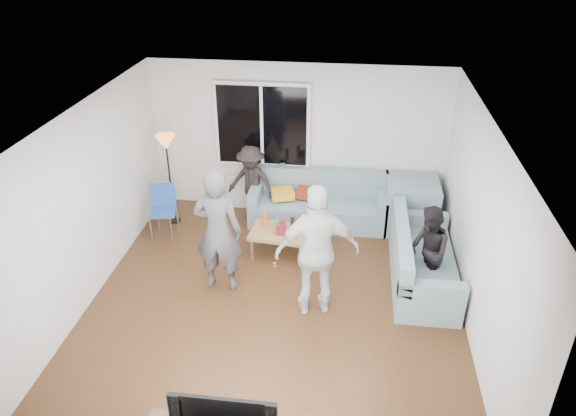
# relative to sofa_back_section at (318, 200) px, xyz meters

# --- Properties ---
(floor) EXTENTS (5.00, 5.50, 0.04)m
(floor) POSITION_rel_sofa_back_section_xyz_m (-0.41, -2.27, -0.45)
(floor) COLOR #56351C
(floor) RESTS_ON ground
(ceiling) EXTENTS (5.00, 5.50, 0.04)m
(ceiling) POSITION_rel_sofa_back_section_xyz_m (-0.41, -2.27, 2.20)
(ceiling) COLOR white
(ceiling) RESTS_ON ground
(wall_back) EXTENTS (5.00, 0.04, 2.60)m
(wall_back) POSITION_rel_sofa_back_section_xyz_m (-0.41, 0.50, 0.88)
(wall_back) COLOR silver
(wall_back) RESTS_ON ground
(wall_front) EXTENTS (5.00, 0.04, 2.60)m
(wall_front) POSITION_rel_sofa_back_section_xyz_m (-0.41, -5.04, 0.88)
(wall_front) COLOR silver
(wall_front) RESTS_ON ground
(wall_left) EXTENTS (0.04, 5.50, 2.60)m
(wall_left) POSITION_rel_sofa_back_section_xyz_m (-2.93, -2.27, 0.88)
(wall_left) COLOR silver
(wall_left) RESTS_ON ground
(wall_right) EXTENTS (0.04, 5.50, 2.60)m
(wall_right) POSITION_rel_sofa_back_section_xyz_m (2.11, -2.27, 0.88)
(wall_right) COLOR silver
(wall_right) RESTS_ON ground
(window_frame) EXTENTS (1.62, 0.06, 1.47)m
(window_frame) POSITION_rel_sofa_back_section_xyz_m (-1.01, 0.42, 1.12)
(window_frame) COLOR white
(window_frame) RESTS_ON wall_back
(window_glass) EXTENTS (1.50, 0.02, 1.35)m
(window_glass) POSITION_rel_sofa_back_section_xyz_m (-1.01, 0.38, 1.12)
(window_glass) COLOR black
(window_glass) RESTS_ON window_frame
(window_mullion) EXTENTS (0.05, 0.03, 1.35)m
(window_mullion) POSITION_rel_sofa_back_section_xyz_m (-1.01, 0.37, 1.12)
(window_mullion) COLOR white
(window_mullion) RESTS_ON window_frame
(radiator) EXTENTS (1.30, 0.12, 0.62)m
(radiator) POSITION_rel_sofa_back_section_xyz_m (-1.01, 0.38, -0.11)
(radiator) COLOR silver
(radiator) RESTS_ON floor
(potted_plant) EXTENTS (0.20, 0.17, 0.32)m
(potted_plant) POSITION_rel_sofa_back_section_xyz_m (-0.68, 0.35, 0.35)
(potted_plant) COLOR #32702D
(potted_plant) RESTS_ON radiator
(vase) EXTENTS (0.21, 0.21, 0.18)m
(vase) POSITION_rel_sofa_back_section_xyz_m (-1.27, 0.35, 0.28)
(vase) COLOR silver
(vase) RESTS_ON radiator
(sofa_back_section) EXTENTS (2.30, 0.85, 0.85)m
(sofa_back_section) POSITION_rel_sofa_back_section_xyz_m (0.00, 0.00, 0.00)
(sofa_back_section) COLOR gray
(sofa_back_section) RESTS_ON floor
(sofa_right_section) EXTENTS (2.00, 0.85, 0.85)m
(sofa_right_section) POSITION_rel_sofa_back_section_xyz_m (1.61, -1.52, 0.00)
(sofa_right_section) COLOR gray
(sofa_right_section) RESTS_ON floor
(sofa_corner) EXTENTS (0.85, 0.85, 0.85)m
(sofa_corner) POSITION_rel_sofa_back_section_xyz_m (1.53, 0.00, 0.00)
(sofa_corner) COLOR gray
(sofa_corner) RESTS_ON floor
(cushion_yellow) EXTENTS (0.46, 0.42, 0.14)m
(cushion_yellow) POSITION_rel_sofa_back_section_xyz_m (-0.61, -0.02, 0.09)
(cushion_yellow) COLOR gold
(cushion_yellow) RESTS_ON sofa_back_section
(cushion_red) EXTENTS (0.39, 0.34, 0.13)m
(cushion_red) POSITION_rel_sofa_back_section_xyz_m (-0.18, 0.06, 0.09)
(cushion_red) COLOR maroon
(cushion_red) RESTS_ON sofa_back_section
(coffee_table) EXTENTS (1.16, 0.71, 0.40)m
(coffee_table) POSITION_rel_sofa_back_section_xyz_m (-0.40, -1.07, -0.22)
(coffee_table) COLOR #AC7B53
(coffee_table) RESTS_ON floor
(pitcher) EXTENTS (0.17, 0.17, 0.17)m
(pitcher) POSITION_rel_sofa_back_section_xyz_m (-0.49, -1.12, 0.06)
(pitcher) COLOR maroon
(pitcher) RESTS_ON coffee_table
(side_chair) EXTENTS (0.47, 0.47, 0.86)m
(side_chair) POSITION_rel_sofa_back_section_xyz_m (-2.46, -0.76, 0.01)
(side_chair) COLOR #264DA7
(side_chair) RESTS_ON floor
(floor_lamp) EXTENTS (0.32, 0.32, 1.56)m
(floor_lamp) POSITION_rel_sofa_back_section_xyz_m (-2.46, -0.29, 0.36)
(floor_lamp) COLOR orange
(floor_lamp) RESTS_ON floor
(player_left) EXTENTS (0.67, 0.45, 1.81)m
(player_left) POSITION_rel_sofa_back_section_xyz_m (-1.22, -1.99, 0.48)
(player_left) COLOR #49494E
(player_left) RESTS_ON floor
(player_right) EXTENTS (1.15, 0.68, 1.84)m
(player_right) POSITION_rel_sofa_back_section_xyz_m (0.15, -2.34, 0.49)
(player_right) COLOR silver
(player_right) RESTS_ON floor
(spectator_right) EXTENTS (0.63, 0.74, 1.31)m
(spectator_right) POSITION_rel_sofa_back_section_xyz_m (1.61, -1.74, 0.23)
(spectator_right) COLOR black
(spectator_right) RESTS_ON floor
(spectator_back) EXTENTS (0.95, 0.69, 1.32)m
(spectator_back) POSITION_rel_sofa_back_section_xyz_m (-1.15, 0.03, 0.23)
(spectator_back) COLOR black
(spectator_back) RESTS_ON floor
(television) EXTENTS (0.97, 0.13, 0.56)m
(television) POSITION_rel_sofa_back_section_xyz_m (-0.48, -4.77, 0.30)
(television) COLOR black
(television) RESTS_ON tv_console
(bottle_b) EXTENTS (0.08, 0.08, 0.23)m
(bottle_b) POSITION_rel_sofa_back_section_xyz_m (-0.54, -1.14, 0.09)
(bottle_b) COLOR #1A9027
(bottle_b) RESTS_ON coffee_table
(bottle_c) EXTENTS (0.07, 0.07, 0.18)m
(bottle_c) POSITION_rel_sofa_back_section_xyz_m (-0.33, -0.93, 0.07)
(bottle_c) COLOR black
(bottle_c) RESTS_ON coffee_table
(bottle_e) EXTENTS (0.07, 0.07, 0.18)m
(bottle_e) POSITION_rel_sofa_back_section_xyz_m (-0.03, -0.90, 0.07)
(bottle_e) COLOR black
(bottle_e) RESTS_ON coffee_table
(bottle_a) EXTENTS (0.07, 0.07, 0.24)m
(bottle_a) POSITION_rel_sofa_back_section_xyz_m (-0.75, -0.95, 0.10)
(bottle_a) COLOR orange
(bottle_a) RESTS_ON coffee_table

